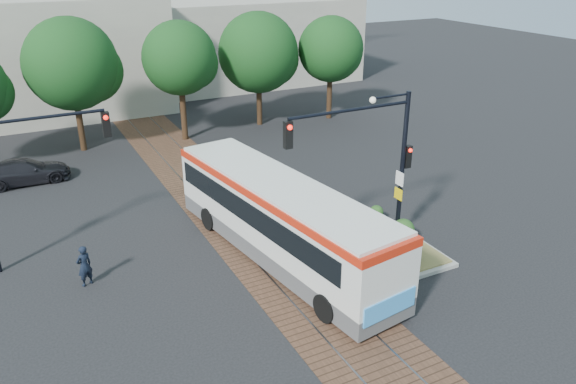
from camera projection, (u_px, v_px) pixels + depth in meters
name	position (u px, v px, depth m)	size (l,w,h in m)	color
ground	(276.00, 260.00, 21.59)	(120.00, 120.00, 0.00)	black
trackbed	(236.00, 219.00, 24.84)	(3.60, 40.00, 0.02)	brown
tree_row	(173.00, 61.00, 33.53)	(26.40, 5.60, 7.67)	#382314
warehouses	(106.00, 50.00, 43.25)	(40.00, 13.00, 8.00)	#ADA899
city_bus	(280.00, 216.00, 21.19)	(4.10, 11.93, 3.13)	#4B4B4D
traffic_island	(392.00, 236.00, 22.75)	(2.20, 5.20, 1.13)	gray
signal_pole_main	(378.00, 149.00, 20.89)	(5.49, 0.46, 6.00)	black
signal_pole_left	(13.00, 170.00, 19.78)	(4.99, 0.34, 6.00)	black
officer	(84.00, 266.00, 19.73)	(0.57, 0.37, 1.55)	black
parked_car	(24.00, 171.00, 28.45)	(1.77, 4.35, 1.26)	black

